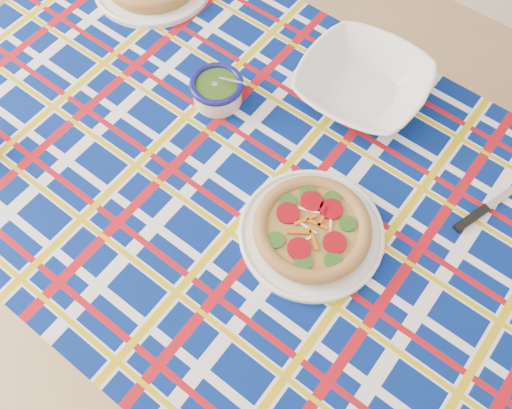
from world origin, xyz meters
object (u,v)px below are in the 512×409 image
Objects in this scene: pesto_bowl at (217,89)px; dining_table at (243,192)px; main_focaccia_plate at (312,228)px; serving_bowl at (362,84)px.

dining_table is at bearing -36.62° from pesto_bowl.
pesto_bowl is at bearing 157.44° from main_focaccia_plate.
dining_table is 0.22m from pesto_bowl.
main_focaccia_plate is at bearing -22.56° from pesto_bowl.
serving_bowl is at bearing 76.05° from dining_table.
pesto_bowl is at bearing 143.52° from dining_table.
serving_bowl reaches higher than dining_table.
pesto_bowl is 0.43× the size of serving_bowl.
dining_table is 5.47× the size of serving_bowl.
main_focaccia_plate is at bearing -7.71° from dining_table.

